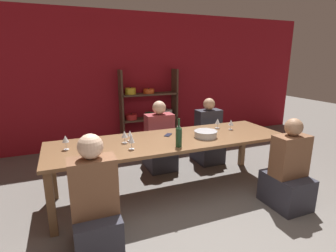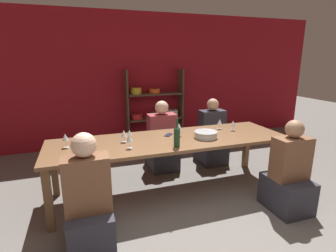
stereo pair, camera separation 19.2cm
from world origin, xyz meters
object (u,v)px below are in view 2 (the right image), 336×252
object	(u,v)px
dining_table	(170,144)
person_far_b	(211,140)
wine_glass_red_a	(124,134)
wine_bottle_green	(177,136)
wine_glass_white_a	(179,127)
wine_glass_red_c	(129,138)
wine_glass_white_b	(220,122)
shelf_unit	(154,114)
wine_glass_empty_a	(130,133)
person_far_a	(162,144)
person_near_a	(288,178)
wine_glass_white_c	(65,138)
wine_glass_red_b	(233,124)
person_near_b	(89,208)
mixing_bowl	(206,134)
cell_phone	(168,135)

from	to	relation	value
dining_table	person_far_b	xyz separation A→B (m)	(1.04, 0.79, -0.28)
wine_glass_red_a	wine_bottle_green	bearing A→B (deg)	-34.11
wine_glass_white_a	person_far_b	world-z (taller)	person_far_b
wine_glass_red_c	wine_glass_red_a	bearing A→B (deg)	94.61
wine_glass_white_b	person_far_b	distance (m)	0.74
dining_table	wine_bottle_green	size ratio (longest dim) A/B	8.99
shelf_unit	dining_table	size ratio (longest dim) A/B	0.50
wine_glass_red_c	person_far_b	distance (m)	1.96
wine_glass_white_b	wine_bottle_green	bearing A→B (deg)	-148.03
wine_glass_empty_a	wine_glass_red_c	bearing A→B (deg)	-100.92
wine_glass_red_c	person_far_b	xyz separation A→B (m)	(1.62, 0.99, -0.48)
person_far_a	wine_glass_red_c	bearing A→B (deg)	54.92
wine_glass_empty_a	person_near_a	bearing A→B (deg)	-29.94
wine_glass_white_c	person_far_b	bearing A→B (deg)	17.18
shelf_unit	wine_glass_red_a	xyz separation A→B (m)	(-1.00, -2.09, 0.23)
dining_table	wine_glass_red_b	world-z (taller)	wine_glass_red_b
dining_table	wine_glass_red_a	bearing A→B (deg)	174.35
wine_glass_red_c	wine_glass_white_a	bearing A→B (deg)	22.46
wine_glass_white_a	person_far_a	world-z (taller)	person_far_a
wine_bottle_green	wine_glass_white_c	world-z (taller)	wine_bottle_green
wine_glass_red_b	person_far_b	distance (m)	0.83
wine_glass_white_c	person_near_b	world-z (taller)	person_near_b
shelf_unit	wine_glass_white_a	world-z (taller)	shelf_unit
mixing_bowl	wine_glass_white_b	xyz separation A→B (m)	(0.40, 0.34, 0.05)
wine_glass_red_b	wine_glass_white_b	size ratio (longest dim) A/B	0.97
wine_glass_red_a	person_near_b	size ratio (longest dim) A/B	0.13
wine_glass_empty_a	wine_glass_white_c	bearing A→B (deg)	-176.35
wine_glass_red_b	person_far_b	world-z (taller)	person_far_b
wine_glass_red_a	person_near_a	world-z (taller)	person_near_a
person_near_b	shelf_unit	bearing A→B (deg)	63.31
wine_glass_white_b	wine_glass_white_a	bearing A→B (deg)	-169.58
wine_glass_white_a	dining_table	bearing A→B (deg)	-147.23
cell_phone	shelf_unit	bearing A→B (deg)	79.57
mixing_bowl	person_near_b	bearing A→B (deg)	-155.86
wine_glass_empty_a	cell_phone	distance (m)	0.56
wine_glass_white_a	person_near_b	world-z (taller)	person_near_b
wine_glass_red_c	cell_phone	bearing A→B (deg)	31.10
mixing_bowl	wine_glass_red_c	distance (m)	1.05
wine_glass_empty_a	person_near_b	size ratio (longest dim) A/B	0.12
wine_glass_empty_a	cell_phone	bearing A→B (deg)	4.69
wine_bottle_green	person_near_b	size ratio (longest dim) A/B	0.30
person_near_b	wine_glass_red_a	bearing A→B (deg)	60.44
wine_glass_red_a	wine_glass_empty_a	xyz separation A→B (m)	(0.08, 0.06, -0.01)
person_near_a	wine_glass_red_b	bearing A→B (deg)	100.94
mixing_bowl	wine_glass_red_b	distance (m)	0.58
mixing_bowl	cell_phone	size ratio (longest dim) A/B	1.96
wine_glass_red_c	wine_glass_red_b	bearing A→B (deg)	10.61
dining_table	wine_bottle_green	bearing A→B (deg)	-95.67
shelf_unit	wine_glass_white_c	size ratio (longest dim) A/B	9.07
wine_glass_white_c	person_far_b	size ratio (longest dim) A/B	0.15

